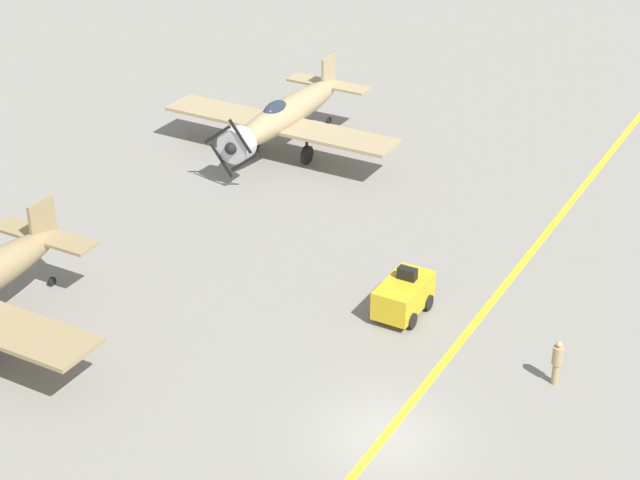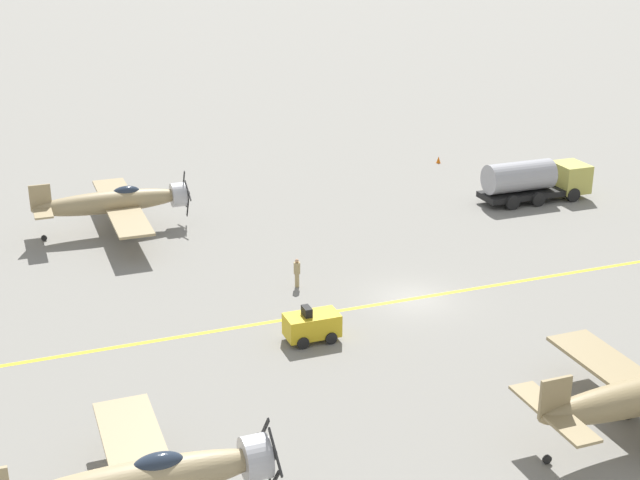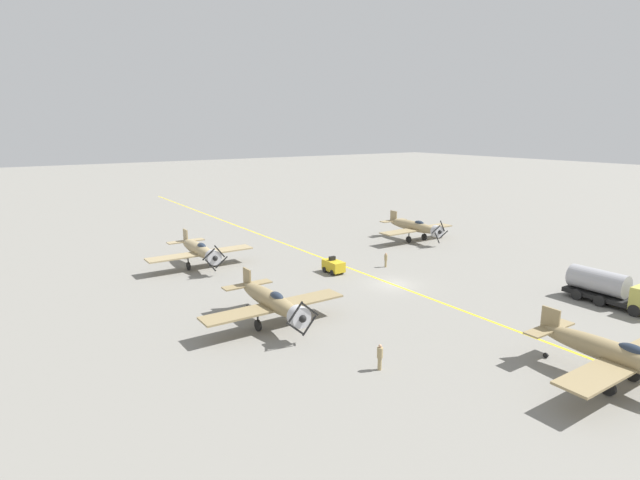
{
  "view_description": "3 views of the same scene",
  "coord_description": "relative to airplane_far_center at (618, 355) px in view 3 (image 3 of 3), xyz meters",
  "views": [
    {
      "loc": [
        -11.09,
        23.85,
        21.16
      ],
      "look_at": [
        5.13,
        -5.04,
        3.21
      ],
      "focal_mm": 60.0,
      "sensor_mm": 36.0,
      "label": 1
    },
    {
      "loc": [
        38.77,
        -19.98,
        19.81
      ],
      "look_at": [
        -0.5,
        -5.15,
        3.87
      ],
      "focal_mm": 50.0,
      "sensor_mm": 36.0,
      "label": 2
    },
    {
      "loc": [
        33.09,
        35.87,
        15.51
      ],
      "look_at": [
        4.45,
        -6.58,
        3.94
      ],
      "focal_mm": 28.0,
      "sensor_mm": 36.0,
      "label": 3
    }
  ],
  "objects": [
    {
      "name": "airplane_near_right",
      "position": [
        11.42,
        -39.79,
        0.0
      ],
      "size": [
        12.0,
        9.98,
        3.65
      ],
      "rotation": [
        0.0,
        0.0,
        -0.2
      ],
      "color": "tan",
      "rests_on": "ground"
    },
    {
      "name": "airplane_mid_right",
      "position": [
        12.8,
        -20.2,
        -0.0
      ],
      "size": [
        12.0,
        9.98,
        3.65
      ],
      "rotation": [
        0.0,
        0.0,
        0.01
      ],
      "color": "#927E55",
      "rests_on": "ground"
    },
    {
      "name": "airplane_near_left",
      "position": [
        -18.46,
        -36.0,
        -0.0
      ],
      "size": [
        12.0,
        9.98,
        3.65
      ],
      "rotation": [
        0.0,
        0.0,
        -0.0
      ],
      "color": "#9C885F",
      "rests_on": "ground"
    },
    {
      "name": "tow_tractor",
      "position": [
        0.15,
        -29.55,
        -1.22
      ],
      "size": [
        1.57,
        2.6,
        1.79
      ],
      "color": "gold",
      "rests_on": "ground"
    },
    {
      "name": "ground_crew_walking",
      "position": [
        10.64,
        -9.65,
        -1.03
      ],
      "size": [
        0.39,
        0.39,
        1.79
      ],
      "color": "tan",
      "rests_on": "ground"
    },
    {
      "name": "airplane_far_center",
      "position": [
        0.0,
        0.0,
        0.0
      ],
      "size": [
        12.0,
        9.98,
        3.65
      ],
      "rotation": [
        0.0,
        0.0,
        -0.26
      ],
      "color": "#937F56",
      "rests_on": "ground"
    },
    {
      "name": "taxiway_stripe",
      "position": [
        -2.43,
        -22.82,
        -2.01
      ],
      "size": [
        0.3,
        160.0,
        0.01
      ],
      "primitive_type": "cube",
      "color": "yellow",
      "rests_on": "ground"
    },
    {
      "name": "fuel_tanker",
      "position": [
        -14.51,
        -7.37,
        -0.5
      ],
      "size": [
        2.68,
        8.0,
        2.98
      ],
      "color": "black",
      "rests_on": "ground"
    },
    {
      "name": "ground_plane",
      "position": [
        -2.43,
        -22.82,
        -2.01
      ],
      "size": [
        400.0,
        400.0,
        0.0
      ],
      "primitive_type": "plane",
      "color": "gray"
    },
    {
      "name": "ground_crew_inspecting",
      "position": [
        -6.13,
        -28.11,
        -1.11
      ],
      "size": [
        0.36,
        0.36,
        1.66
      ],
      "color": "tan",
      "rests_on": "ground"
    }
  ]
}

